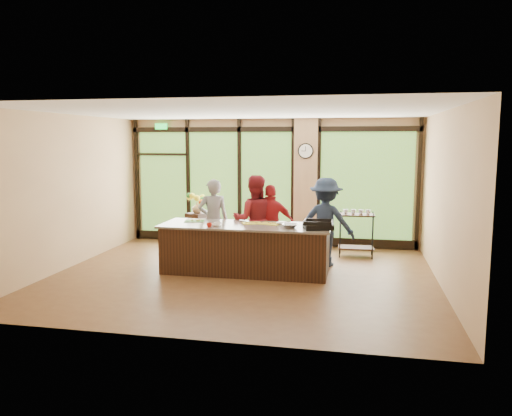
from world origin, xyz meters
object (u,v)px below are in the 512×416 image
at_px(island_base, 246,250).
at_px(roasting_pan, 318,226).
at_px(flower_stand, 197,230).
at_px(bar_cart, 356,228).
at_px(cook_right, 326,222).
at_px(cook_left, 213,220).

bearing_deg(island_base, roasting_pan, -7.60).
relative_size(roasting_pan, flower_stand, 0.61).
distance_m(flower_stand, bar_cart, 3.65).
xyz_separation_m(island_base, roasting_pan, (1.38, -0.18, 0.52)).
distance_m(island_base, cook_right, 1.73).
relative_size(island_base, bar_cart, 3.02).
distance_m(cook_left, roasting_pan, 2.42).
distance_m(cook_right, flower_stand, 3.26).
xyz_separation_m(cook_left, flower_stand, (-0.73, 1.15, -0.45)).
distance_m(cook_left, cook_right, 2.30).
bearing_deg(island_base, bar_cart, 40.59).
bearing_deg(roasting_pan, cook_left, 140.98).
bearing_deg(flower_stand, island_base, -27.17).
height_order(cook_right, flower_stand, cook_right).
distance_m(island_base, flower_stand, 2.48).
height_order(island_base, cook_left, cook_left).
distance_m(cook_left, flower_stand, 1.44).
xyz_separation_m(roasting_pan, flower_stand, (-2.96, 2.09, -0.55)).
height_order(island_base, bar_cart, bar_cart).
bearing_deg(cook_right, bar_cart, -115.07).
distance_m(island_base, cook_left, 1.21).
bearing_deg(cook_right, cook_left, 9.65).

